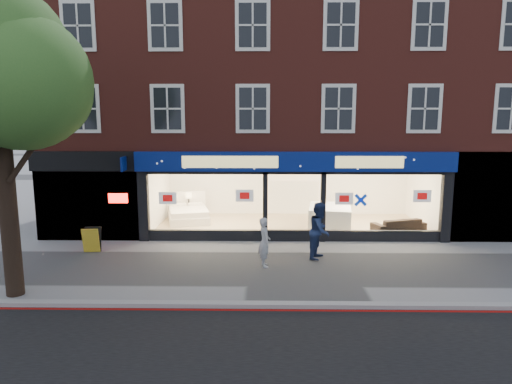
{
  "coord_description": "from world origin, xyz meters",
  "views": [
    {
      "loc": [
        -1.14,
        -13.26,
        4.51
      ],
      "look_at": [
        -1.38,
        2.5,
        1.92
      ],
      "focal_mm": 32.0,
      "sensor_mm": 36.0,
      "label": 1
    }
  ],
  "objects_px": {
    "display_bed": "(188,214)",
    "sofa": "(398,225)",
    "mattress_stack": "(330,216)",
    "a_board": "(92,240)",
    "pedestrian_blue": "(320,230)",
    "pedestrian_grey": "(265,242)"
  },
  "relations": [
    {
      "from": "sofa",
      "to": "pedestrian_blue",
      "type": "height_order",
      "value": "pedestrian_blue"
    },
    {
      "from": "pedestrian_grey",
      "to": "pedestrian_blue",
      "type": "bearing_deg",
      "value": -75.1
    },
    {
      "from": "pedestrian_grey",
      "to": "pedestrian_blue",
      "type": "xyz_separation_m",
      "value": [
        1.78,
        0.86,
        0.15
      ]
    },
    {
      "from": "display_bed",
      "to": "pedestrian_grey",
      "type": "xyz_separation_m",
      "value": [
        3.25,
        -5.64,
        0.34
      ]
    },
    {
      "from": "sofa",
      "to": "pedestrian_grey",
      "type": "bearing_deg",
      "value": 19.38
    },
    {
      "from": "mattress_stack",
      "to": "a_board",
      "type": "xyz_separation_m",
      "value": [
        -8.5,
        -3.46,
        -0.09
      ]
    },
    {
      "from": "pedestrian_grey",
      "to": "pedestrian_blue",
      "type": "relative_size",
      "value": 0.83
    },
    {
      "from": "sofa",
      "to": "pedestrian_grey",
      "type": "height_order",
      "value": "pedestrian_grey"
    },
    {
      "from": "sofa",
      "to": "a_board",
      "type": "bearing_deg",
      "value": -4.54
    },
    {
      "from": "mattress_stack",
      "to": "pedestrian_grey",
      "type": "relative_size",
      "value": 1.52
    },
    {
      "from": "mattress_stack",
      "to": "pedestrian_blue",
      "type": "relative_size",
      "value": 1.26
    },
    {
      "from": "pedestrian_blue",
      "to": "mattress_stack",
      "type": "bearing_deg",
      "value": 10.24
    },
    {
      "from": "pedestrian_grey",
      "to": "display_bed",
      "type": "bearing_deg",
      "value": 19.03
    },
    {
      "from": "sofa",
      "to": "pedestrian_blue",
      "type": "bearing_deg",
      "value": 23.91
    },
    {
      "from": "display_bed",
      "to": "pedestrian_blue",
      "type": "bearing_deg",
      "value": -57.79
    },
    {
      "from": "display_bed",
      "to": "sofa",
      "type": "height_order",
      "value": "display_bed"
    },
    {
      "from": "mattress_stack",
      "to": "sofa",
      "type": "relative_size",
      "value": 1.15
    },
    {
      "from": "mattress_stack",
      "to": "pedestrian_grey",
      "type": "height_order",
      "value": "pedestrian_grey"
    },
    {
      "from": "display_bed",
      "to": "sofa",
      "type": "distance_m",
      "value": 8.62
    },
    {
      "from": "mattress_stack",
      "to": "sofa",
      "type": "xyz_separation_m",
      "value": [
        2.48,
        -1.1,
        -0.12
      ]
    },
    {
      "from": "mattress_stack",
      "to": "pedestrian_blue",
      "type": "bearing_deg",
      "value": -102.73
    },
    {
      "from": "mattress_stack",
      "to": "a_board",
      "type": "distance_m",
      "value": 9.18
    }
  ]
}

